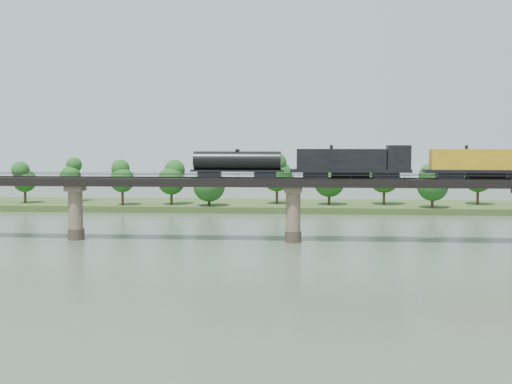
{
  "coord_description": "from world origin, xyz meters",
  "views": [
    {
      "loc": [
        1.65,
        -84.47,
        18.43
      ],
      "look_at": [
        -6.69,
        30.0,
        9.0
      ],
      "focal_mm": 45.0,
      "sensor_mm": 36.0,
      "label": 1
    }
  ],
  "objects": [
    {
      "name": "ground",
      "position": [
        0.0,
        0.0,
        0.0
      ],
      "size": [
        400.0,
        400.0,
        0.0
      ],
      "primitive_type": "plane",
      "color": "#3A4939",
      "rests_on": "ground"
    },
    {
      "name": "far_bank",
      "position": [
        0.0,
        85.0,
        0.8
      ],
      "size": [
        300.0,
        24.0,
        1.6
      ],
      "primitive_type": "cube",
      "color": "#2F4A1D",
      "rests_on": "ground"
    },
    {
      "name": "bridge",
      "position": [
        0.0,
        30.0,
        5.46
      ],
      "size": [
        236.0,
        30.0,
        11.5
      ],
      "color": "#473A2D",
      "rests_on": "ground"
    },
    {
      "name": "bridge_superstructure",
      "position": [
        0.0,
        30.0,
        11.79
      ],
      "size": [
        220.0,
        4.9,
        0.75
      ],
      "color": "black",
      "rests_on": "bridge"
    },
    {
      "name": "far_treeline",
      "position": [
        -8.21,
        80.52,
        8.83
      ],
      "size": [
        289.06,
        17.54,
        13.6
      ],
      "color": "#382619",
      "rests_on": "far_bank"
    },
    {
      "name": "freight_train",
      "position": [
        25.91,
        30.0,
        14.33
      ],
      "size": [
        86.05,
        3.35,
        5.92
      ],
      "color": "black",
      "rests_on": "bridge"
    }
  ]
}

